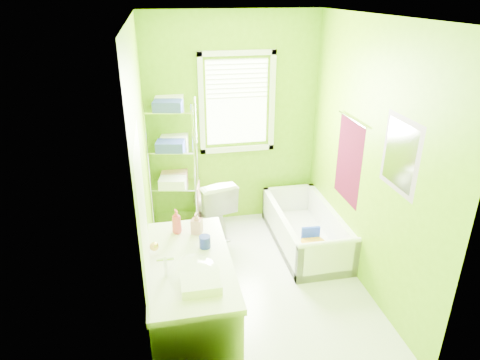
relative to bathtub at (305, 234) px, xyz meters
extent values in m
plane|color=silver|center=(-0.71, -0.60, -0.15)|extent=(2.90, 2.90, 0.00)
cube|color=#659D07|center=(-0.71, 0.85, 1.15)|extent=(2.10, 0.04, 2.60)
cube|color=#659D07|center=(-0.71, -2.05, 1.15)|extent=(2.10, 0.04, 2.60)
cube|color=#659D07|center=(-1.76, -0.60, 1.15)|extent=(0.04, 2.90, 2.60)
cube|color=#659D07|center=(0.34, -0.60, 1.15)|extent=(0.04, 2.90, 2.60)
cube|color=white|center=(-0.71, -0.60, 2.45)|extent=(2.10, 2.90, 0.04)
cube|color=white|center=(-0.66, 0.84, 1.40)|extent=(0.74, 0.01, 1.01)
cube|color=white|center=(-0.66, 0.82, 0.82)|extent=(0.92, 0.05, 0.06)
cube|color=white|center=(-0.66, 0.82, 1.98)|extent=(0.92, 0.05, 0.06)
cube|color=white|center=(-1.09, 0.82, 1.40)|extent=(0.06, 0.05, 1.22)
cube|color=white|center=(-0.23, 0.82, 1.40)|extent=(0.06, 0.05, 1.22)
cube|color=white|center=(-0.66, 0.82, 1.69)|extent=(0.72, 0.02, 0.50)
cube|color=white|center=(-1.75, -1.60, 0.85)|extent=(0.02, 0.80, 2.00)
sphere|color=gold|center=(-1.71, -1.27, 0.85)|extent=(0.07, 0.07, 0.07)
cube|color=#48081C|center=(0.32, -0.25, 1.00)|extent=(0.02, 0.58, 0.90)
cylinder|color=silver|center=(0.31, -0.25, 1.45)|extent=(0.02, 0.62, 0.02)
cube|color=#CC5972|center=(0.33, -1.15, 1.40)|extent=(0.02, 0.54, 0.64)
cube|color=white|center=(0.32, -1.15, 1.40)|extent=(0.01, 0.44, 0.54)
cube|color=white|center=(0.00, 0.02, -0.10)|extent=(0.68, 1.45, 0.10)
cube|color=white|center=(-0.31, 0.02, 0.07)|extent=(0.07, 1.45, 0.44)
cube|color=white|center=(0.31, 0.02, 0.07)|extent=(0.07, 1.45, 0.44)
cube|color=white|center=(0.00, -0.67, 0.07)|extent=(0.68, 0.07, 0.44)
cube|color=white|center=(0.00, 0.71, 0.07)|extent=(0.68, 0.07, 0.44)
cylinder|color=white|center=(0.00, -0.67, 0.29)|extent=(0.68, 0.07, 0.07)
cylinder|color=#1331B8|center=(0.00, -0.25, -0.03)|extent=(0.30, 0.30, 0.05)
cylinder|color=#FBAC1A|center=(0.00, -0.25, 0.02)|extent=(0.28, 0.28, 0.04)
cube|color=#1331B8|center=(0.01, -0.14, 0.07)|extent=(0.21, 0.05, 0.19)
imported|color=white|center=(-1.05, 0.51, 0.23)|extent=(0.59, 0.83, 0.77)
cube|color=silver|center=(-1.46, -1.40, 0.29)|extent=(0.60, 1.21, 0.88)
cube|color=white|center=(-1.46, -1.40, 0.75)|extent=(0.63, 1.24, 0.05)
ellipsoid|color=white|center=(-1.44, -1.56, 0.75)|extent=(0.42, 0.54, 0.15)
cylinder|color=silver|center=(-1.63, -1.56, 0.85)|extent=(0.03, 0.03, 0.16)
cylinder|color=silver|center=(-1.63, -1.56, 0.92)|extent=(0.12, 0.02, 0.02)
imported|color=#D23D4C|center=(-1.52, -0.97, 0.89)|extent=(0.10, 0.10, 0.22)
imported|color=#CB8388|center=(-1.36, -1.01, 0.87)|extent=(0.11, 0.11, 0.19)
cylinder|color=#172496|center=(-1.32, -1.24, 0.83)|extent=(0.09, 0.09, 0.10)
cube|color=white|center=(-1.41, -1.74, 0.81)|extent=(0.27, 0.21, 0.07)
cylinder|color=silver|center=(-1.76, 0.55, 0.68)|extent=(0.02, 0.02, 1.66)
cylinder|color=silver|center=(-1.70, 0.87, 0.68)|extent=(0.02, 0.02, 1.66)
cylinder|color=silver|center=(-1.23, 0.45, 0.68)|extent=(0.02, 0.02, 1.66)
cylinder|color=silver|center=(-1.17, 0.77, 0.68)|extent=(0.02, 0.02, 1.66)
cube|color=silver|center=(-1.47, 0.66, 0.01)|extent=(0.61, 0.44, 0.02)
cube|color=silver|center=(-1.47, 0.66, 0.47)|extent=(0.61, 0.44, 0.02)
cube|color=silver|center=(-1.47, 0.66, 0.94)|extent=(0.61, 0.44, 0.02)
cube|color=silver|center=(-1.47, 0.66, 1.41)|extent=(0.61, 0.44, 0.02)
cube|color=#2D41A5|center=(-1.49, 0.56, 1.48)|extent=(0.35, 0.26, 0.11)
cube|color=white|center=(-1.46, 0.79, 1.48)|extent=(0.35, 0.26, 0.11)
cube|color=#2D41A5|center=(-1.49, 0.56, 1.01)|extent=(0.35, 0.26, 0.11)
cube|color=white|center=(-1.43, 0.78, 1.01)|extent=(0.35, 0.26, 0.11)
cube|color=white|center=(-1.49, 0.58, 0.54)|extent=(0.35, 0.26, 0.11)
cube|color=#F0A3AB|center=(-1.46, 0.80, 0.54)|extent=(0.35, 0.26, 0.11)
cube|color=#F0A3AB|center=(-1.19, 0.61, 0.21)|extent=(0.08, 0.29, 0.52)
camera|label=1|loc=(-1.61, -4.11, 2.65)|focal=32.00mm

